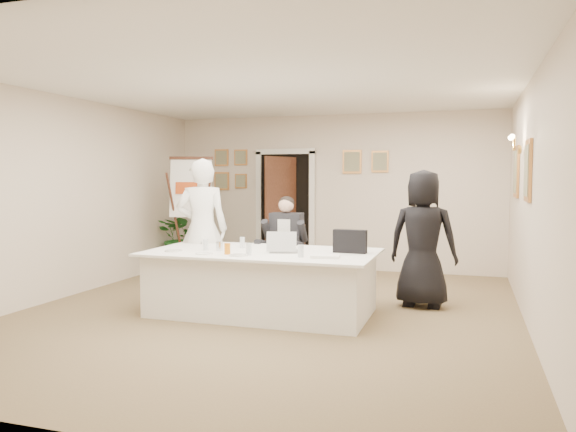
% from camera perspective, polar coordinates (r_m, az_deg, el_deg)
% --- Properties ---
extents(floor, '(7.00, 7.00, 0.00)m').
position_cam_1_polar(floor, '(7.08, -2.06, -9.74)').
color(floor, brown).
rests_on(floor, ground).
extents(ceiling, '(6.00, 7.00, 0.02)m').
position_cam_1_polar(ceiling, '(6.96, -2.12, 13.25)').
color(ceiling, white).
rests_on(ceiling, wall_back).
extents(wall_back, '(6.00, 0.10, 2.80)m').
position_cam_1_polar(wall_back, '(10.24, 4.60, 2.42)').
color(wall_back, '#F5E6CF').
rests_on(wall_back, floor).
extents(wall_front, '(6.00, 0.10, 2.80)m').
position_cam_1_polar(wall_front, '(3.79, -20.43, -0.49)').
color(wall_front, '#F5E6CF').
rests_on(wall_front, floor).
extents(wall_left, '(0.10, 7.00, 2.80)m').
position_cam_1_polar(wall_left, '(8.39, -21.75, 1.80)').
color(wall_left, '#F5E6CF').
rests_on(wall_left, floor).
extents(wall_right, '(0.10, 7.00, 2.80)m').
position_cam_1_polar(wall_right, '(6.50, 23.63, 1.20)').
color(wall_right, '#F5E6CF').
rests_on(wall_right, floor).
extents(doorway, '(1.14, 0.86, 2.20)m').
position_cam_1_polar(doorway, '(10.32, -0.42, 0.46)').
color(doorway, black).
rests_on(doorway, floor).
extents(pictures_back_wall, '(3.40, 0.06, 0.80)m').
position_cam_1_polar(pictures_back_wall, '(10.42, 0.27, 4.93)').
color(pictures_back_wall, '#C78544').
rests_on(pictures_back_wall, wall_back).
extents(pictures_right_wall, '(0.06, 2.20, 0.80)m').
position_cam_1_polar(pictures_right_wall, '(7.69, 22.58, 4.22)').
color(pictures_right_wall, '#C78544').
rests_on(pictures_right_wall, wall_right).
extents(wall_sconce, '(0.20, 0.30, 0.24)m').
position_cam_1_polar(wall_sconce, '(7.69, 22.12, 6.84)').
color(wall_sconce, '#B98B3B').
rests_on(wall_sconce, wall_right).
extents(conference_table, '(2.78, 1.48, 0.78)m').
position_cam_1_polar(conference_table, '(6.93, -2.67, -6.70)').
color(conference_table, white).
rests_on(conference_table, floor).
extents(seated_man, '(0.68, 0.72, 1.43)m').
position_cam_1_polar(seated_man, '(7.91, -0.26, -3.02)').
color(seated_man, black).
rests_on(seated_man, floor).
extents(flip_chart, '(0.71, 0.53, 1.98)m').
position_cam_1_polar(flip_chart, '(9.63, -9.70, -0.63)').
color(flip_chart, '#341A10').
rests_on(flip_chart, floor).
extents(standing_man, '(0.82, 0.68, 1.93)m').
position_cam_1_polar(standing_man, '(7.82, -8.72, -1.31)').
color(standing_man, white).
rests_on(standing_man, floor).
extents(standing_woman, '(0.92, 0.65, 1.77)m').
position_cam_1_polar(standing_woman, '(7.43, 13.55, -2.25)').
color(standing_woman, black).
rests_on(standing_woman, floor).
extents(potted_palm, '(1.42, 1.40, 1.19)m').
position_cam_1_polar(potted_palm, '(10.49, -10.32, -1.99)').
color(potted_palm, '#1E5C1F').
rests_on(potted_palm, floor).
extents(laptop, '(0.44, 0.45, 0.28)m').
position_cam_1_polar(laptop, '(6.77, -0.32, -2.49)').
color(laptop, '#B7BABC').
rests_on(laptop, conference_table).
extents(laptop_bag, '(0.40, 0.13, 0.28)m').
position_cam_1_polar(laptop_bag, '(6.72, 6.32, -2.57)').
color(laptop_bag, black).
rests_on(laptop_bag, conference_table).
extents(paper_stack, '(0.35, 0.27, 0.03)m').
position_cam_1_polar(paper_stack, '(6.32, 3.82, -4.10)').
color(paper_stack, white).
rests_on(paper_stack, conference_table).
extents(plate_left, '(0.25, 0.25, 0.01)m').
position_cam_1_polar(plate_left, '(6.96, -11.53, -3.49)').
color(plate_left, white).
rests_on(plate_left, conference_table).
extents(plate_mid, '(0.26, 0.26, 0.01)m').
position_cam_1_polar(plate_mid, '(6.66, -8.50, -3.78)').
color(plate_mid, white).
rests_on(plate_mid, conference_table).
extents(plate_near, '(0.24, 0.24, 0.01)m').
position_cam_1_polar(plate_near, '(6.47, -5.07, -3.99)').
color(plate_near, white).
rests_on(plate_near, conference_table).
extents(glass_a, '(0.07, 0.07, 0.14)m').
position_cam_1_polar(glass_a, '(7.01, -8.36, -2.88)').
color(glass_a, silver).
rests_on(glass_a, conference_table).
extents(glass_b, '(0.08, 0.08, 0.14)m').
position_cam_1_polar(glass_b, '(6.51, -4.00, -3.38)').
color(glass_b, silver).
rests_on(glass_b, conference_table).
extents(glass_c, '(0.08, 0.08, 0.14)m').
position_cam_1_polar(glass_c, '(6.33, 1.30, -3.58)').
color(glass_c, silver).
rests_on(glass_c, conference_table).
extents(glass_d, '(0.07, 0.07, 0.14)m').
position_cam_1_polar(glass_d, '(7.17, -4.66, -2.70)').
color(glass_d, silver).
rests_on(glass_d, conference_table).
extents(oj_glass, '(0.08, 0.08, 0.13)m').
position_cam_1_polar(oj_glass, '(6.60, -6.18, -3.34)').
color(oj_glass, orange).
rests_on(oj_glass, conference_table).
extents(steel_jug, '(0.09, 0.09, 0.11)m').
position_cam_1_polar(steel_jug, '(6.93, -6.98, -3.08)').
color(steel_jug, silver).
rests_on(steel_jug, conference_table).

